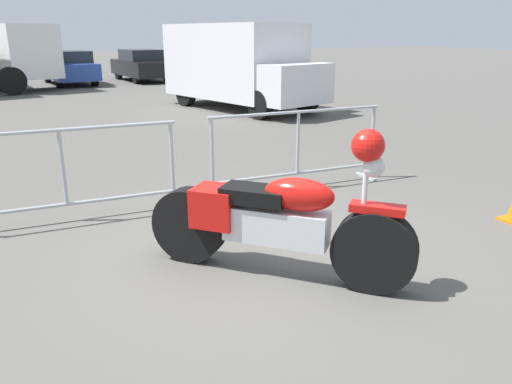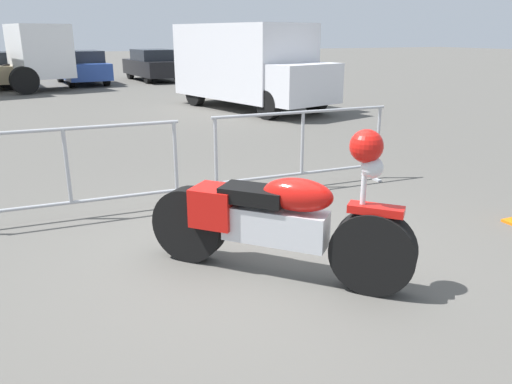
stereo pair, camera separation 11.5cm
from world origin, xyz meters
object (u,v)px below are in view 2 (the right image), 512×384
at_px(crowd_barrier_far, 302,148).
at_px(parked_car_blue, 81,67).
at_px(crowd_barrier_near, 68,172).
at_px(parked_car_black, 153,65).
at_px(delivery_van, 248,64).
at_px(motorcycle, 275,220).

bearing_deg(crowd_barrier_far, parked_car_blue, 93.69).
relative_size(crowd_barrier_near, parked_car_black, 0.61).
bearing_deg(crowd_barrier_far, delivery_van, 71.95).
height_order(parked_car_blue, parked_car_black, parked_car_black).
bearing_deg(motorcycle, parked_car_blue, 135.14).
distance_m(crowd_barrier_far, parked_car_blue, 17.01).
height_order(motorcycle, delivery_van, delivery_van).
bearing_deg(crowd_barrier_near, crowd_barrier_far, 0.00).
distance_m(motorcycle, crowd_barrier_near, 2.67).
bearing_deg(parked_car_blue, crowd_barrier_far, 178.24).
bearing_deg(parked_car_black, delivery_van, 176.75).
bearing_deg(parked_car_blue, delivery_van, -165.33).
bearing_deg(crowd_barrier_near, motorcycle, -55.52).
bearing_deg(parked_car_black, crowd_barrier_near, 158.26).
height_order(motorcycle, parked_car_black, parked_car_black).
relative_size(crowd_barrier_near, delivery_van, 0.48).
relative_size(motorcycle, parked_car_blue, 0.45).
distance_m(motorcycle, parked_car_blue, 19.18).
bearing_deg(parked_car_blue, parked_car_black, -89.84).
xyz_separation_m(crowd_barrier_near, delivery_van, (5.43, 7.40, 0.68)).
bearing_deg(crowd_barrier_far, crowd_barrier_near, 180.00).
relative_size(parked_car_blue, parked_car_black, 1.00).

